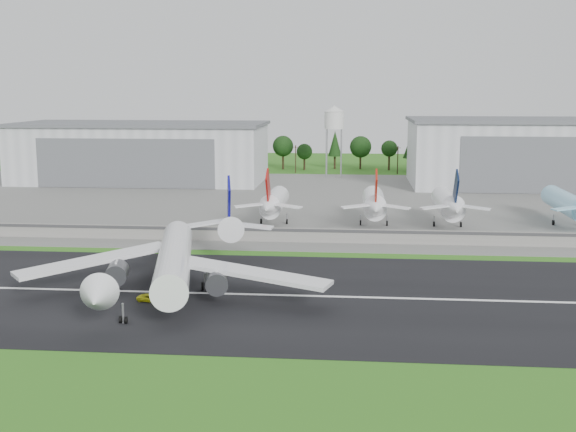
# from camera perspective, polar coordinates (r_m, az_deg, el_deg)

# --- Properties ---
(ground) EXTENTS (600.00, 600.00, 0.00)m
(ground) POSITION_cam_1_polar(r_m,az_deg,el_deg) (117.55, 3.41, -7.78)
(ground) COLOR #296818
(ground) RESTS_ON ground
(runway) EXTENTS (320.00, 60.00, 0.10)m
(runway) POSITION_cam_1_polar(r_m,az_deg,el_deg) (127.10, 3.56, -6.39)
(runway) COLOR black
(runway) RESTS_ON ground
(runway_centerline) EXTENTS (220.00, 1.00, 0.02)m
(runway_centerline) POSITION_cam_1_polar(r_m,az_deg,el_deg) (127.08, 3.56, -6.36)
(runway_centerline) COLOR white
(runway_centerline) RESTS_ON runway
(apron) EXTENTS (320.00, 150.00, 0.10)m
(apron) POSITION_cam_1_polar(r_m,az_deg,el_deg) (234.69, 4.38, 1.17)
(apron) COLOR slate
(apron) RESTS_ON ground
(blast_fence) EXTENTS (240.00, 0.61, 3.50)m
(blast_fence) POSITION_cam_1_polar(r_m,az_deg,el_deg) (170.37, 4.03, -1.57)
(blast_fence) COLOR gray
(blast_fence) RESTS_ON ground
(hangar_west) EXTENTS (97.00, 44.00, 23.20)m
(hangar_west) POSITION_cam_1_polar(r_m,az_deg,el_deg) (290.13, -11.50, 4.98)
(hangar_west) COLOR silver
(hangar_west) RESTS_ON ground
(hangar_east) EXTENTS (102.00, 47.00, 25.20)m
(hangar_east) POSITION_cam_1_polar(r_m,az_deg,el_deg) (286.91, 19.77, 4.74)
(hangar_east) COLOR silver
(hangar_east) RESTS_ON ground
(water_tower) EXTENTS (8.40, 8.40, 29.40)m
(water_tower) POSITION_cam_1_polar(r_m,az_deg,el_deg) (297.26, 3.67, 7.77)
(water_tower) COLOR #99999E
(water_tower) RESTS_ON ground
(utility_poles) EXTENTS (230.00, 3.00, 12.00)m
(utility_poles) POSITION_cam_1_polar(r_m,az_deg,el_deg) (313.99, 4.62, 3.38)
(utility_poles) COLOR black
(utility_poles) RESTS_ON ground
(treeline) EXTENTS (320.00, 16.00, 22.00)m
(treeline) POSITION_cam_1_polar(r_m,az_deg,el_deg) (328.90, 4.65, 3.67)
(treeline) COLOR black
(treeline) RESTS_ON ground
(main_airliner) EXTENTS (56.01, 58.87, 18.17)m
(main_airliner) POSITION_cam_1_polar(r_m,az_deg,el_deg) (129.27, -9.05, -3.99)
(main_airliner) COLOR white
(main_airliner) RESTS_ON runway
(ground_vehicle) EXTENTS (4.78, 2.83, 1.25)m
(ground_vehicle) POSITION_cam_1_polar(r_m,az_deg,el_deg) (126.03, -10.83, -6.38)
(ground_vehicle) COLOR yellow
(ground_vehicle) RESTS_ON runway
(parked_jet_red_a) EXTENTS (7.36, 31.29, 16.61)m
(parked_jet_red_a) POSITION_cam_1_polar(r_m,az_deg,el_deg) (191.98, -1.17, 1.06)
(parked_jet_red_a) COLOR white
(parked_jet_red_a) RESTS_ON ground
(parked_jet_red_b) EXTENTS (7.36, 31.29, 16.79)m
(parked_jet_red_b) POSITION_cam_1_polar(r_m,az_deg,el_deg) (190.88, 6.83, 0.99)
(parked_jet_red_b) COLOR white
(parked_jet_red_b) RESTS_ON ground
(parked_jet_navy) EXTENTS (7.36, 31.29, 16.88)m
(parked_jet_navy) POSITION_cam_1_polar(r_m,az_deg,el_deg) (192.40, 12.60, 0.92)
(parked_jet_navy) COLOR white
(parked_jet_navy) RESTS_ON ground
(parked_jet_skyblue) EXTENTS (7.36, 37.29, 16.68)m
(parked_jet_skyblue) POSITION_cam_1_polar(r_m,az_deg,el_deg) (203.82, 21.37, 0.90)
(parked_jet_skyblue) COLOR #93DBFE
(parked_jet_skyblue) RESTS_ON ground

